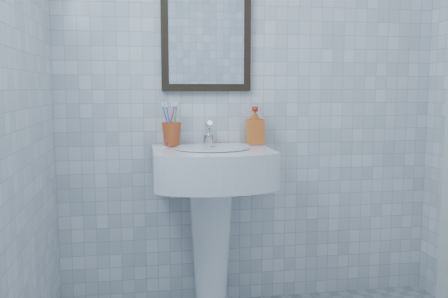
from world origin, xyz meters
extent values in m
cube|color=white|center=(0.00, 1.20, 1.25)|extent=(2.20, 0.02, 2.50)
cone|color=white|center=(-0.27, 1.02, 0.39)|extent=(0.24, 0.24, 0.77)
cube|color=white|center=(-0.27, 0.96, 0.85)|extent=(0.62, 0.44, 0.19)
cube|color=white|center=(-0.27, 1.13, 0.93)|extent=(0.62, 0.11, 0.03)
cylinder|color=white|center=(-0.27, 0.93, 0.95)|extent=(0.39, 0.39, 0.01)
cylinder|color=silver|center=(-0.27, 1.10, 0.97)|extent=(0.06, 0.06, 0.06)
cylinder|color=silver|center=(-0.27, 1.09, 1.04)|extent=(0.03, 0.11, 0.09)
cylinder|color=silver|center=(-0.27, 1.13, 1.02)|extent=(0.04, 0.06, 0.10)
imported|color=#D45214|center=(0.00, 1.11, 1.05)|extent=(0.09, 0.10, 0.21)
cube|color=black|center=(-0.27, 1.18, 1.55)|extent=(0.50, 0.04, 0.62)
cube|color=white|center=(-0.27, 1.16, 1.55)|extent=(0.42, 0.00, 0.54)
camera|label=1|loc=(-0.62, -1.62, 1.26)|focal=40.00mm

